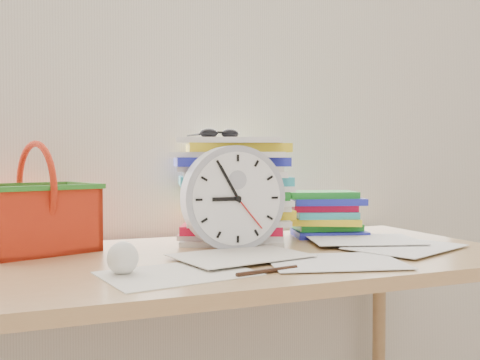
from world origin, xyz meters
name	(u,v)px	position (x,y,z in m)	size (l,w,h in m)	color
curtain	(189,56)	(0.00, 1.98, 1.30)	(2.40, 0.01, 2.50)	silver
desk	(234,285)	(0.00, 1.60, 0.68)	(1.40, 0.70, 0.75)	#AA814F
paper_stack	(235,190)	(0.08, 1.80, 0.90)	(0.33, 0.27, 0.29)	white
clock	(233,198)	(0.02, 1.66, 0.88)	(0.27, 0.27, 0.05)	#A5A8B3
sunglasses	(219,134)	(0.04, 1.82, 1.06)	(0.13, 0.11, 0.03)	black
book_stack	(324,214)	(0.37, 1.79, 0.82)	(0.23, 0.18, 0.14)	white
basket	(36,198)	(-0.45, 1.81, 0.89)	(0.27, 0.21, 0.27)	red
crumpled_ball	(122,258)	(-0.29, 1.47, 0.78)	(0.07, 0.07, 0.07)	white
pen	(268,271)	(-0.02, 1.37, 0.75)	(0.01, 0.01, 0.15)	black
scattered_papers	(234,252)	(0.00, 1.60, 0.76)	(1.26, 0.42, 0.02)	white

